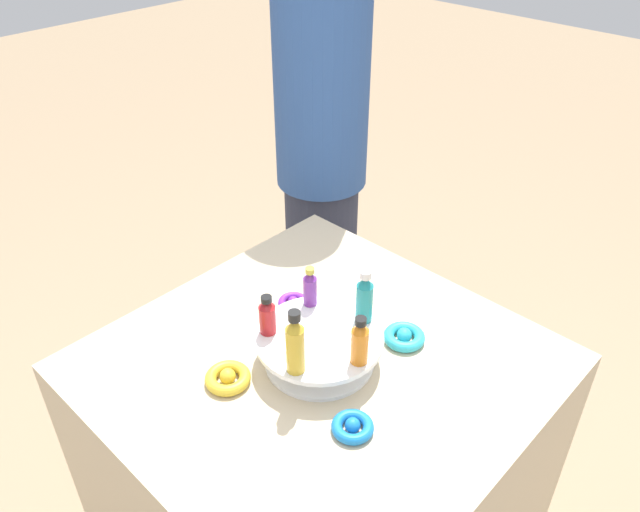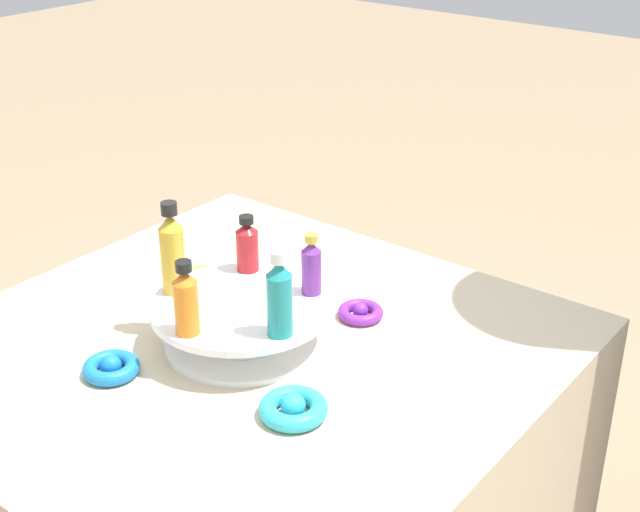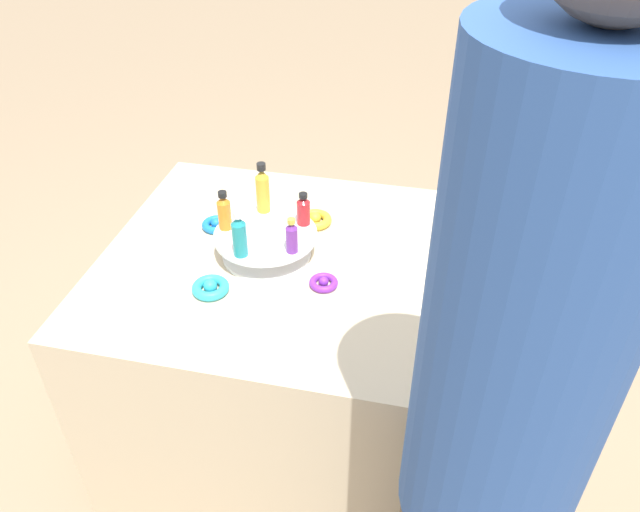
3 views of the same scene
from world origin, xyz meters
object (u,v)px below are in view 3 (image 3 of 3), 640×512
bottle_gold (263,189)px  ribbon_bow_gold (315,219)px  bottle_purple (292,237)px  ribbon_bow_blue (216,224)px  bottle_orange (224,212)px  bottle_teal (239,235)px  person_figure (494,446)px  bottle_red (303,210)px  ribbon_bow_teal (210,287)px  ribbon_bow_purple (324,283)px  display_stand (266,243)px

bottle_gold → ribbon_bow_gold: size_ratio=1.53×
bottle_purple → ribbon_bow_blue: 0.34m
bottle_gold → bottle_orange: size_ratio=1.32×
bottle_teal → person_figure: bearing=50.1°
ribbon_bow_gold → bottle_orange: bearing=-48.8°
bottle_teal → bottle_red: size_ratio=1.38×
bottle_teal → person_figure: (0.52, 0.63, 0.02)m
ribbon_bow_teal → ribbon_bow_purple: bearing=107.1°
bottle_red → ribbon_bow_blue: size_ratio=1.13×
display_stand → ribbon_bow_purple: bearing=62.1°
bottle_purple → bottle_orange: bearing=-107.5°
bottle_gold → bottle_teal: bearing=0.5°
bottle_gold → bottle_red: bearing=72.5°
ribbon_bow_teal → ribbon_bow_blue: size_ratio=1.13×
ribbon_bow_teal → person_figure: 0.84m
display_stand → person_figure: size_ratio=0.16×
ribbon_bow_purple → person_figure: 0.69m
bottle_teal → ribbon_bow_blue: size_ratio=1.56×
bottle_red → ribbon_bow_blue: 0.30m
bottle_gold → bottle_purple: (0.17, 0.13, -0.02)m
display_stand → bottle_teal: (0.11, -0.03, 0.09)m
display_stand → ribbon_bow_purple: display_stand is taller
display_stand → bottle_purple: bearing=54.5°
bottle_teal → ribbon_bow_purple: bearing=92.8°
display_stand → bottle_red: (-0.07, 0.09, 0.08)m
ribbon_bow_teal → display_stand: bearing=152.1°
bottle_teal → bottle_red: bearing=144.5°
bottle_teal → ribbon_bow_blue: 0.28m
bottle_purple → bottle_red: bearing=-179.5°
bottle_gold → ribbon_bow_purple: bottle_gold is taller
bottle_red → person_figure: bearing=35.7°
bottle_purple → ribbon_bow_purple: (0.03, 0.09, -0.11)m
bottle_red → person_figure: person_figure is taller
bottle_gold → display_stand: bearing=18.5°
bottle_orange → ribbon_bow_purple: bearing=72.0°
bottle_red → ribbon_bow_teal: size_ratio=1.00×
person_figure → bottle_teal: bearing=6.9°
bottle_gold → bottle_purple: bearing=36.5°
bottle_gold → ribbon_bow_blue: 0.20m
bottle_red → ribbon_bow_blue: bearing=-96.2°
ribbon_bow_purple → bottle_purple: bearing=-109.1°
ribbon_bow_gold → person_figure: person_figure is taller
display_stand → bottle_teal: bearing=-17.5°
ribbon_bow_teal → bottle_red: bearing=143.1°
ribbon_bow_teal → ribbon_bow_blue: bearing=-162.9°
ribbon_bow_gold → ribbon_bow_blue: size_ratio=1.16×
ribbon_bow_teal → ribbon_bow_gold: bearing=152.1°
ribbon_bow_purple → ribbon_bow_gold: (-0.28, -0.09, 0.00)m
bottle_teal → ribbon_bow_gold: bearing=155.8°
ribbon_bow_teal → ribbon_bow_purple: ribbon_bow_teal is taller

